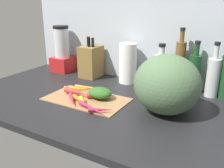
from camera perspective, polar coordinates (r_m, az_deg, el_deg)
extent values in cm
cube|color=black|center=(117.31, 3.03, -5.38)|extent=(170.00, 80.00, 3.00)
cube|color=#ADB7C1|center=(143.18, 10.44, 11.99)|extent=(170.00, 3.00, 60.00)
cube|color=#997047|center=(122.45, -5.93, -3.40)|extent=(40.19, 23.48, 0.80)
cone|color=red|center=(125.53, -8.03, -1.89)|extent=(14.94, 4.00, 3.35)
cone|color=orange|center=(123.97, -2.25, -2.22)|extent=(12.44, 11.13, 2.39)
cone|color=red|center=(121.11, -2.43, -2.64)|extent=(13.74, 9.07, 2.83)
cone|color=orange|center=(132.46, -7.96, -1.05)|extent=(14.53, 6.84, 2.01)
cone|color=#B2264C|center=(106.97, -2.61, -5.95)|extent=(10.32, 7.51, 2.05)
cone|color=orange|center=(117.74, -7.64, -3.60)|extent=(10.54, 6.89, 2.32)
cone|color=#B2264C|center=(108.31, -4.64, -5.62)|extent=(17.11, 7.41, 2.19)
cone|color=orange|center=(132.78, -5.16, -0.86)|extent=(16.47, 6.44, 2.13)
cone|color=#B2264C|center=(118.42, -9.20, -3.60)|extent=(11.20, 11.22, 2.11)
cone|color=orange|center=(114.58, -6.70, -4.15)|extent=(9.18, 8.63, 2.57)
ellipsoid|color=#2D6023|center=(121.12, -2.81, -2.04)|extent=(12.30, 9.46, 5.20)
ellipsoid|color=#4C6B47|center=(106.57, 12.56, -0.11)|extent=(28.44, 26.65, 25.70)
cube|color=olive|center=(155.38, -4.87, 5.15)|extent=(11.07, 13.69, 19.37)
cylinder|color=black|center=(155.54, -5.47, 9.83)|extent=(2.00, 2.00, 5.50)
cylinder|color=black|center=(151.56, -5.35, 9.59)|extent=(1.79, 1.79, 5.50)
cylinder|color=black|center=(150.39, -4.46, 9.54)|extent=(1.58, 1.58, 5.50)
cube|color=red|center=(172.00, -11.22, 4.56)|extent=(13.10, 13.10, 9.63)
cylinder|color=silver|center=(169.04, -11.53, 9.25)|extent=(9.82, 9.82, 18.95)
cylinder|color=black|center=(167.62, -11.77, 12.74)|extent=(10.02, 10.02, 1.80)
cylinder|color=white|center=(143.65, 3.65, 4.80)|extent=(10.08, 10.08, 23.18)
cylinder|color=silver|center=(137.42, 11.12, 2.80)|extent=(7.37, 7.37, 18.54)
cylinder|color=silver|center=(134.68, 11.44, 7.51)|extent=(3.27, 3.27, 4.53)
cylinder|color=black|center=(134.11, 11.52, 8.79)|extent=(3.76, 3.76, 1.60)
cylinder|color=brown|center=(134.85, 15.27, 3.85)|extent=(5.30, 5.30, 26.17)
cylinder|color=brown|center=(131.72, 15.88, 10.52)|extent=(2.33, 2.33, 5.58)
cylinder|color=black|center=(131.26, 16.03, 12.06)|extent=(2.68, 2.68, 1.60)
cylinder|color=#19421E|center=(135.06, 18.45, 2.17)|extent=(6.49, 6.49, 19.91)
cylinder|color=#19421E|center=(132.09, 19.03, 7.49)|extent=(2.46, 2.46, 5.71)
cylinder|color=black|center=(131.46, 19.21, 9.04)|extent=(2.83, 2.83, 1.60)
cylinder|color=silver|center=(132.74, 22.22, 1.30)|extent=(6.37, 6.37, 19.36)
cylinder|color=silver|center=(129.65, 22.94, 6.78)|extent=(2.39, 2.39, 6.69)
cylinder|color=black|center=(128.93, 23.18, 8.57)|extent=(2.75, 2.75, 1.60)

